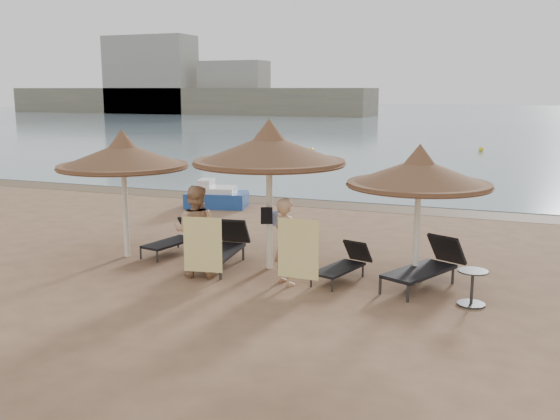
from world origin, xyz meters
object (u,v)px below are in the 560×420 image
(lounger_near_right, at_px, (344,264))
(side_table, at_px, (472,289))
(palapa_center, at_px, (269,150))
(palapa_right, at_px, (419,173))
(palapa_left, at_px, (123,156))
(person_left, at_px, (195,224))
(lounger_far_right, at_px, (428,265))
(lounger_far_left, at_px, (176,238))
(person_right, at_px, (286,235))
(pedal_boat, at_px, (216,197))
(lounger_near_left, at_px, (224,246))

(lounger_near_right, bearing_deg, side_table, -0.05)
(palapa_center, height_order, palapa_right, palapa_center)
(palapa_left, relative_size, person_left, 1.34)
(lounger_far_right, bearing_deg, lounger_far_left, -159.46)
(lounger_near_right, xyz_separation_m, person_right, (-1.02, -0.75, 0.70))
(person_left, distance_m, pedal_boat, 7.87)
(lounger_near_right, height_order, side_table, lounger_near_right)
(lounger_far_left, xyz_separation_m, pedal_boat, (-1.75, 5.64, -0.00))
(lounger_near_right, xyz_separation_m, person_left, (-2.98, -0.89, 0.79))
(palapa_left, relative_size, lounger_near_left, 1.41)
(palapa_left, distance_m, side_table, 8.11)
(lounger_far_left, height_order, side_table, lounger_far_left)
(palapa_left, distance_m, lounger_near_right, 5.62)
(palapa_center, xyz_separation_m, lounger_far_left, (-2.61, 0.46, -2.25))
(lounger_near_right, height_order, pedal_boat, pedal_boat)
(palapa_left, height_order, person_left, palapa_left)
(palapa_left, bearing_deg, person_left, -19.46)
(lounger_near_right, height_order, person_right, person_right)
(person_left, bearing_deg, lounger_near_left, -111.78)
(palapa_right, xyz_separation_m, lounger_far_left, (-5.77, 0.45, -1.91))
(lounger_far_left, distance_m, lounger_near_right, 4.40)
(palapa_center, height_order, pedal_boat, palapa_center)
(lounger_near_left, bearing_deg, palapa_right, -5.37)
(palapa_right, distance_m, pedal_boat, 9.87)
(palapa_center, distance_m, lounger_near_left, 2.43)
(lounger_far_left, distance_m, lounger_near_left, 1.63)
(lounger_near_right, bearing_deg, person_right, -127.79)
(lounger_near_right, bearing_deg, palapa_center, -170.32)
(lounger_far_left, height_order, lounger_far_right, lounger_far_right)
(person_left, bearing_deg, pedal_boat, -79.09)
(lounger_near_left, bearing_deg, person_right, -32.27)
(lounger_near_right, distance_m, pedal_boat, 8.77)
(lounger_far_left, distance_m, pedal_boat, 5.91)
(palapa_right, bearing_deg, person_right, -158.78)
(lounger_near_right, xyz_separation_m, side_table, (2.58, -0.73, -0.02))
(palapa_center, xyz_separation_m, palapa_right, (3.16, 0.01, -0.34))
(lounger_far_right, relative_size, person_left, 0.98)
(lounger_far_left, bearing_deg, lounger_near_left, -7.34)
(side_table, xyz_separation_m, person_right, (-3.60, -0.02, 0.72))
(lounger_near_left, relative_size, person_left, 0.95)
(person_right, bearing_deg, pedal_boat, -19.82)
(lounger_near_left, xyz_separation_m, side_table, (5.40, -0.85, -0.11))
(palapa_left, bearing_deg, lounger_far_right, 2.21)
(palapa_left, distance_m, palapa_center, 3.51)
(person_right, bearing_deg, lounger_far_left, 11.59)
(palapa_center, relative_size, palapa_right, 1.15)
(person_left, bearing_deg, side_table, 169.01)
(lounger_near_right, distance_m, person_left, 3.21)
(palapa_left, relative_size, side_table, 4.57)
(palapa_center, height_order, lounger_near_right, palapa_center)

